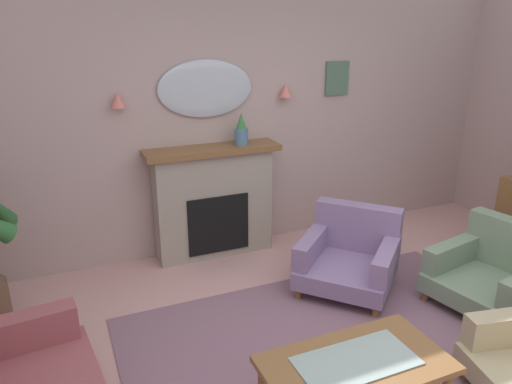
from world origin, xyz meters
The scene contains 12 objects.
floor centered at (0.00, 0.00, -0.05)m, with size 7.22×5.80×0.10m, color #C6938E.
wall_back centered at (0.00, 2.45, 1.44)m, with size 7.22×0.10×2.87m, color #B29993.
patterned_rug centered at (0.00, 0.20, 0.01)m, with size 3.20×2.40×0.01m, color #7F5B6B.
fireplace centered at (-0.38, 2.23, 0.57)m, with size 1.36×0.36×1.16m.
mantel_vase_left centered at (-0.08, 2.20, 1.30)m, with size 0.14×0.14×0.32m.
wall_mirror centered at (-0.38, 2.37, 1.71)m, with size 0.96×0.06×0.56m, color #B2BCC6.
wall_sconce_left centered at (-1.23, 2.32, 1.66)m, with size 0.14×0.14×0.14m, color #D17066.
wall_sconce_right centered at (0.47, 2.32, 1.66)m, with size 0.14×0.14×0.14m, color #D17066.
framed_picture centered at (1.12, 2.38, 1.75)m, with size 0.28×0.03×0.36m, color #4C6B56.
coffee_table centered at (-0.35, -0.29, 0.38)m, with size 1.10×0.60×0.45m.
armchair_in_corner centered at (1.51, 0.36, 0.31)m, with size 0.96×0.94×0.71m.
armchair_beside_couch centered at (0.56, 1.12, 0.31)m, with size 1.14×1.14×0.71m.
Camera 1 is at (-1.81, -2.20, 2.30)m, focal length 33.82 mm.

